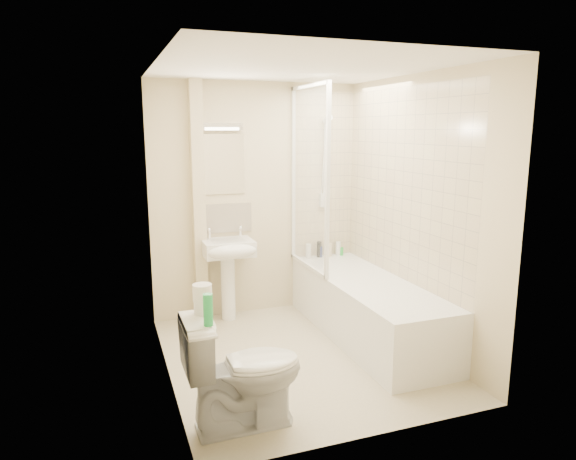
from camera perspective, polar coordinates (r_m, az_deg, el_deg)
name	(u,v)px	position (r m, az deg, el deg)	size (l,w,h in m)	color
floor	(299,356)	(4.56, 1.28, -13.85)	(2.50, 2.50, 0.00)	beige
wall_back	(257,200)	(5.37, -3.48, 3.35)	(2.20, 0.02, 2.40)	beige
wall_left	(163,228)	(3.94, -13.72, 0.18)	(0.02, 2.50, 2.40)	beige
wall_right	(415,212)	(4.70, 13.96, 1.92)	(0.02, 2.50, 2.40)	beige
ceiling	(301,67)	(4.16, 1.44, 17.66)	(2.20, 2.50, 0.02)	white
tile_back	(323,176)	(5.59, 3.96, 5.97)	(0.70, 0.01, 1.75)	beige
tile_right	(403,185)	(4.83, 12.65, 4.91)	(0.01, 2.10, 1.75)	beige
pipe_boxing	(199,204)	(5.17, -9.90, 2.90)	(0.12, 0.12, 2.40)	beige
splashback	(223,218)	(5.29, -7.24, 1.30)	(0.60, 0.01, 0.30)	beige
mirror	(222,164)	(5.23, -7.38, 7.25)	(0.46, 0.01, 0.60)	white
strip_light	(221,127)	(5.19, -7.43, 11.31)	(0.42, 0.07, 0.07)	silver
bathtub	(366,307)	(4.92, 8.71, -8.45)	(0.70, 2.10, 0.55)	white
shower_screen	(309,179)	(5.05, 2.33, 5.71)	(0.04, 0.92, 1.80)	white
shower_fixture	(325,165)	(5.54, 4.15, 7.17)	(0.10, 0.16, 0.99)	white
pedestal_sink	(229,257)	(5.15, -6.59, -3.04)	(0.50, 0.47, 0.96)	white
bottle_white_a	(308,251)	(5.57, 2.27, -2.36)	(0.06, 0.06, 0.15)	silver
bottle_black_b	(319,249)	(5.62, 3.48, -2.16)	(0.05, 0.05, 0.17)	black
bottle_blue	(320,252)	(5.63, 3.56, -2.41)	(0.05, 0.05, 0.12)	navy
bottle_cream	(329,250)	(5.66, 4.56, -2.19)	(0.07, 0.07, 0.15)	beige
bottle_white_b	(338,249)	(5.71, 5.59, -2.07)	(0.06, 0.06, 0.15)	white
bottle_green	(341,251)	(5.73, 5.87, -2.37)	(0.06, 0.06, 0.09)	green
toilet	(244,370)	(3.46, -4.96, -15.27)	(0.77, 0.44, 0.78)	white
toilet_roll_lower	(203,307)	(3.32, -9.48, -8.41)	(0.11, 0.11, 0.09)	white
toilet_roll_upper	(202,292)	(3.28, -9.51, -6.86)	(0.12, 0.12, 0.11)	white
green_bottle	(208,310)	(3.11, -8.88, -8.75)	(0.06, 0.06, 0.20)	green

